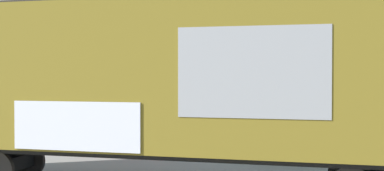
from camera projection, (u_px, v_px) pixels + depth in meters
The scene contains 5 objects.
freight_car at pixel (167, 79), 12.46m from camera, with size 14.22×2.93×4.73m.
flagpole at pixel (349, 11), 24.04m from camera, with size 0.75×1.34×9.16m.
hillside at pixel (290, 48), 72.20m from camera, with size 116.40×31.63×17.96m.
parked_car_red at pixel (141, 126), 19.66m from camera, with size 4.88×2.31×1.80m.
parked_car_green at pixel (321, 136), 17.31m from camera, with size 4.55×2.34×1.55m.
Camera 1 is at (5.24, -11.90, 2.82)m, focal length 48.50 mm.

